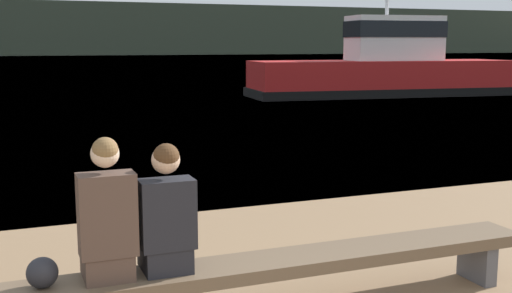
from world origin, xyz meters
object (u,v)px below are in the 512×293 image
object	(u,v)px
shopping_bag	(42,273)
tugboat_red	(384,71)
bench_main	(94,293)
person_right	(166,217)
person_left	(107,220)

from	to	relation	value
shopping_bag	tugboat_red	world-z (taller)	tugboat_red
bench_main	person_right	size ratio (longest dim) A/B	7.65
bench_main	shopping_bag	bearing A→B (deg)	177.59
bench_main	person_left	bearing A→B (deg)	1.68
person_right	tugboat_red	world-z (taller)	tugboat_red
person_left	person_right	size ratio (longest dim) A/B	1.07
shopping_bag	tugboat_red	size ratio (longest dim) A/B	0.02
bench_main	person_left	world-z (taller)	person_left
bench_main	person_left	size ratio (longest dim) A/B	7.15
person_left	person_right	xyz separation A→B (m)	(0.41, 0.00, -0.03)
person_right	person_left	bearing A→B (deg)	-179.83
person_right	tugboat_red	bearing A→B (deg)	53.38
bench_main	shopping_bag	distance (m)	0.38
person_left	shopping_bag	xyz separation A→B (m)	(-0.43, 0.01, -0.32)
bench_main	tugboat_red	world-z (taller)	tugboat_red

